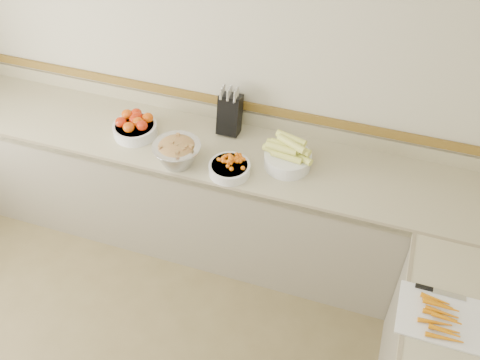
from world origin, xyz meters
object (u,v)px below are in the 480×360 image
(corn_bowl, at_px, (288,156))
(knife_block, at_px, (230,113))
(cutting_board, at_px, (440,316))
(cherry_tomato_bowl, at_px, (229,167))
(tomato_bowl, at_px, (135,126))
(rhubarb_bowl, at_px, (177,152))

(corn_bowl, bearing_deg, knife_block, 154.40)
(cutting_board, bearing_deg, knife_block, 143.64)
(cherry_tomato_bowl, relative_size, cutting_board, 0.65)
(tomato_bowl, distance_m, cherry_tomato_bowl, 0.73)
(rhubarb_bowl, bearing_deg, cherry_tomato_bowl, 2.27)
(cherry_tomato_bowl, distance_m, cutting_board, 1.44)
(cherry_tomato_bowl, distance_m, corn_bowl, 0.37)
(knife_block, height_order, cutting_board, knife_block)
(cutting_board, bearing_deg, corn_bowl, 139.40)
(cherry_tomato_bowl, relative_size, rhubarb_bowl, 0.85)
(knife_block, bearing_deg, cherry_tomato_bowl, -71.24)
(knife_block, xyz_separation_m, corn_bowl, (0.45, -0.22, -0.06))
(tomato_bowl, relative_size, rhubarb_bowl, 0.97)
(corn_bowl, xyz_separation_m, rhubarb_bowl, (-0.65, -0.19, 0.01))
(knife_block, bearing_deg, cutting_board, -36.36)
(cherry_tomato_bowl, bearing_deg, rhubarb_bowl, -177.73)
(knife_block, bearing_deg, corn_bowl, -25.60)
(knife_block, height_order, cherry_tomato_bowl, knife_block)
(corn_bowl, height_order, rhubarb_bowl, corn_bowl)
(cutting_board, bearing_deg, tomato_bowl, 157.87)
(cherry_tomato_bowl, bearing_deg, knife_block, 108.76)
(tomato_bowl, relative_size, cherry_tomato_bowl, 1.14)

